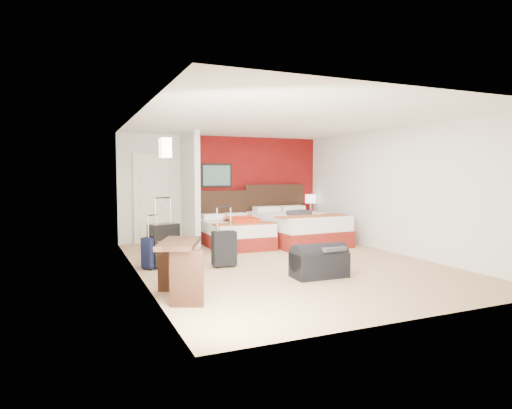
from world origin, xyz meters
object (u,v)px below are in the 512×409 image
suitcase_navy (154,254)px  duffel_bag (319,263)px  suitcase_black (164,246)px  nightstand (310,224)px  table_lamp (311,204)px  red_suitcase_open (241,220)px  bed_right (297,228)px  desk (179,270)px  suitcase_charcoal (224,250)px  bed_left (235,234)px

suitcase_navy → duffel_bag: bearing=-70.8°
suitcase_black → duffel_bag: 2.65m
nightstand → table_lamp: size_ratio=1.08×
table_lamp → suitcase_black: (-4.29, -2.42, -0.45)m
red_suitcase_open → table_lamp: (2.32, 0.97, 0.21)m
duffel_bag → table_lamp: bearing=63.4°
bed_right → red_suitcase_open: (-1.35, 0.07, 0.25)m
desk → suitcase_black: bearing=107.3°
suitcase_black → suitcase_navy: bearing=176.6°
table_lamp → suitcase_charcoal: size_ratio=0.87×
bed_right → bed_left: bearing=170.7°
suitcase_charcoal → suitcase_navy: suitcase_charcoal is taller
bed_left → red_suitcase_open: bearing=-43.7°
red_suitcase_open → duffel_bag: (0.08, -3.12, -0.38)m
bed_right → duffel_bag: bed_right is taller
suitcase_charcoal → red_suitcase_open: bearing=65.4°
bed_right → suitcase_charcoal: bed_right is taller
red_suitcase_open → desk: bearing=-120.1°
bed_right → table_lamp: bearing=44.0°
red_suitcase_open → suitcase_black: (-1.97, -1.45, -0.23)m
bed_left → suitcase_charcoal: 2.15m
duffel_bag → red_suitcase_open: bearing=93.5°
nightstand → suitcase_navy: size_ratio=1.09×
duffel_bag → bed_left: bearing=95.3°
nightstand → bed_left: bearing=-152.6°
bed_right → suitcase_black: (-3.32, -1.39, 0.02)m
bed_left → desk: desk is taller
desk → suitcase_navy: bearing=112.5°
bed_left → table_lamp: (2.42, 0.87, 0.53)m
bed_left → suitcase_charcoal: suitcase_charcoal is taller
nightstand → table_lamp: 0.53m
bed_left → suitcase_black: suitcase_black is taller
table_lamp → suitcase_navy: 5.14m
bed_left → bed_right: (1.45, -0.17, 0.07)m
suitcase_navy → desk: 1.93m
suitcase_navy → duffel_bag: suitcase_navy is taller
red_suitcase_open → duffel_bag: size_ratio=0.97×
bed_right → suitcase_black: suitcase_black is taller
bed_right → nightstand: 1.42m
bed_right → desk: bearing=-139.0°
suitcase_black → nightstand: bearing=12.6°
red_suitcase_open → nightstand: red_suitcase_open is taller
bed_right → suitcase_navy: (-3.50, -1.43, -0.08)m
table_lamp → red_suitcase_open: bearing=-157.4°
red_suitcase_open → suitcase_black: bearing=-141.4°
bed_left → nightstand: nightstand is taller
bed_left → red_suitcase_open: size_ratio=2.22×
red_suitcase_open → bed_left: bearing=137.2°
red_suitcase_open → suitcase_charcoal: (-1.03, -1.84, -0.30)m
bed_right → suitcase_charcoal: size_ratio=3.85×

